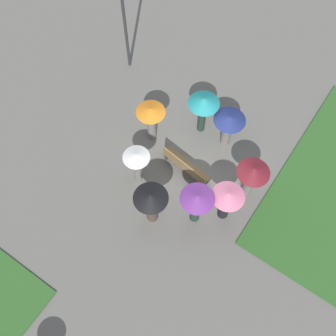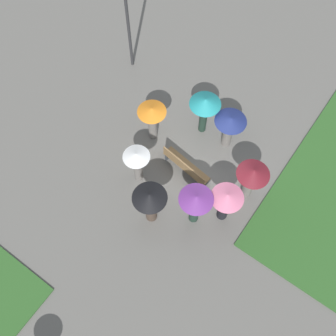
{
  "view_description": "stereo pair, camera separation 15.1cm",
  "coord_description": "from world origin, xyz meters",
  "px_view_note": "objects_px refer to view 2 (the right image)",
  "views": [
    {
      "loc": [
        -3.17,
        7.09,
        14.23
      ],
      "look_at": [
        0.67,
        1.49,
        0.77
      ],
      "focal_mm": 45.0,
      "sensor_mm": 36.0,
      "label": 1
    },
    {
      "loc": [
        -3.29,
        7.0,
        14.23
      ],
      "look_at": [
        0.67,
        1.49,
        0.77
      ],
      "focal_mm": 45.0,
      "sensor_mm": 36.0,
      "label": 2
    }
  ],
  "objects_px": {
    "crowd_person_pink": "(226,201)",
    "crowd_person_orange": "(152,116)",
    "crowd_person_teal": "(205,106)",
    "crowd_person_black": "(150,201)",
    "crowd_person_purple": "(196,203)",
    "crowd_person_navy": "(230,125)",
    "park_bench": "(185,166)",
    "lamp_post": "(127,10)",
    "crowd_person_maroon": "(252,177)",
    "crowd_person_white": "(137,161)"
  },
  "relations": [
    {
      "from": "park_bench",
      "to": "crowd_person_navy",
      "type": "relative_size",
      "value": 1.18
    },
    {
      "from": "crowd_person_teal",
      "to": "crowd_person_black",
      "type": "distance_m",
      "value": 4.16
    },
    {
      "from": "crowd_person_pink",
      "to": "crowd_person_orange",
      "type": "bearing_deg",
      "value": 156.69
    },
    {
      "from": "lamp_post",
      "to": "crowd_person_maroon",
      "type": "relative_size",
      "value": 2.49
    },
    {
      "from": "crowd_person_maroon",
      "to": "crowd_person_white",
      "type": "relative_size",
      "value": 1.05
    },
    {
      "from": "crowd_person_purple",
      "to": "lamp_post",
      "type": "bearing_deg",
      "value": -127.31
    },
    {
      "from": "crowd_person_pink",
      "to": "crowd_person_black",
      "type": "height_order",
      "value": "crowd_person_black"
    },
    {
      "from": "park_bench",
      "to": "crowd_person_teal",
      "type": "height_order",
      "value": "crowd_person_teal"
    },
    {
      "from": "crowd_person_teal",
      "to": "crowd_person_black",
      "type": "height_order",
      "value": "crowd_person_black"
    },
    {
      "from": "crowd_person_orange",
      "to": "park_bench",
      "type": "bearing_deg",
      "value": -165.88
    },
    {
      "from": "crowd_person_maroon",
      "to": "crowd_person_white",
      "type": "xyz_separation_m",
      "value": [
        3.58,
        1.75,
        -0.14
      ]
    },
    {
      "from": "lamp_post",
      "to": "crowd_person_navy",
      "type": "height_order",
      "value": "lamp_post"
    },
    {
      "from": "crowd_person_teal",
      "to": "crowd_person_pink",
      "type": "height_order",
      "value": "crowd_person_teal"
    },
    {
      "from": "crowd_person_orange",
      "to": "crowd_person_purple",
      "type": "relative_size",
      "value": 0.95
    },
    {
      "from": "lamp_post",
      "to": "crowd_person_teal",
      "type": "bearing_deg",
      "value": 166.67
    },
    {
      "from": "crowd_person_teal",
      "to": "crowd_person_purple",
      "type": "relative_size",
      "value": 1.01
    },
    {
      "from": "crowd_person_navy",
      "to": "park_bench",
      "type": "bearing_deg",
      "value": -150.68
    },
    {
      "from": "lamp_post",
      "to": "crowd_person_purple",
      "type": "height_order",
      "value": "lamp_post"
    },
    {
      "from": "crowd_person_purple",
      "to": "crowd_person_white",
      "type": "distance_m",
      "value": 2.57
    },
    {
      "from": "crowd_person_black",
      "to": "lamp_post",
      "type": "bearing_deg",
      "value": 131.88
    },
    {
      "from": "crowd_person_pink",
      "to": "crowd_person_orange",
      "type": "xyz_separation_m",
      "value": [
        3.97,
        -1.24,
        0.03
      ]
    },
    {
      "from": "crowd_person_black",
      "to": "crowd_person_orange",
      "type": "distance_m",
      "value": 3.37
    },
    {
      "from": "crowd_person_teal",
      "to": "crowd_person_white",
      "type": "distance_m",
      "value": 3.23
    },
    {
      "from": "crowd_person_teal",
      "to": "crowd_person_navy",
      "type": "height_order",
      "value": "crowd_person_teal"
    },
    {
      "from": "crowd_person_black",
      "to": "crowd_person_white",
      "type": "xyz_separation_m",
      "value": [
        1.32,
        -0.99,
        -0.15
      ]
    },
    {
      "from": "park_bench",
      "to": "crowd_person_pink",
      "type": "height_order",
      "value": "crowd_person_pink"
    },
    {
      "from": "crowd_person_navy",
      "to": "crowd_person_purple",
      "type": "bearing_deg",
      "value": -122.89
    },
    {
      "from": "crowd_person_purple",
      "to": "crowd_person_teal",
      "type": "bearing_deg",
      "value": -153.12
    },
    {
      "from": "crowd_person_maroon",
      "to": "park_bench",
      "type": "bearing_deg",
      "value": 158.66
    },
    {
      "from": "crowd_person_pink",
      "to": "crowd_person_purple",
      "type": "bearing_deg",
      "value": -144.23
    },
    {
      "from": "crowd_person_pink",
      "to": "crowd_person_black",
      "type": "bearing_deg",
      "value": -149.14
    },
    {
      "from": "crowd_person_pink",
      "to": "crowd_person_navy",
      "type": "height_order",
      "value": "crowd_person_pink"
    },
    {
      "from": "crowd_person_pink",
      "to": "crowd_person_navy",
      "type": "bearing_deg",
      "value": 113.45
    },
    {
      "from": "crowd_person_pink",
      "to": "crowd_person_maroon",
      "type": "height_order",
      "value": "crowd_person_maroon"
    },
    {
      "from": "lamp_post",
      "to": "crowd_person_white",
      "type": "bearing_deg",
      "value": 130.46
    },
    {
      "from": "crowd_person_black",
      "to": "crowd_person_white",
      "type": "bearing_deg",
      "value": 141.53
    },
    {
      "from": "crowd_person_teal",
      "to": "crowd_person_pink",
      "type": "xyz_separation_m",
      "value": [
        -2.59,
        2.61,
        -0.24
      ]
    },
    {
      "from": "crowd_person_pink",
      "to": "crowd_person_white",
      "type": "xyz_separation_m",
      "value": [
        3.33,
        0.52,
        -0.06
      ]
    },
    {
      "from": "park_bench",
      "to": "crowd_person_black",
      "type": "distance_m",
      "value": 2.35
    },
    {
      "from": "crowd_person_teal",
      "to": "crowd_person_navy",
      "type": "bearing_deg",
      "value": 6.75
    },
    {
      "from": "crowd_person_maroon",
      "to": "crowd_person_white",
      "type": "height_order",
      "value": "crowd_person_maroon"
    },
    {
      "from": "crowd_person_purple",
      "to": "crowd_person_navy",
      "type": "xyz_separation_m",
      "value": [
        0.73,
        -3.32,
        -0.21
      ]
    },
    {
      "from": "lamp_post",
      "to": "crowd_person_orange",
      "type": "xyz_separation_m",
      "value": [
        -2.89,
        2.39,
        -1.63
      ]
    },
    {
      "from": "crowd_person_orange",
      "to": "crowd_person_purple",
      "type": "xyz_separation_m",
      "value": [
        -3.21,
        1.92,
        0.1
      ]
    },
    {
      "from": "crowd_person_orange",
      "to": "crowd_person_navy",
      "type": "distance_m",
      "value": 2.85
    },
    {
      "from": "crowd_person_maroon",
      "to": "crowd_person_teal",
      "type": "bearing_deg",
      "value": 118.33
    },
    {
      "from": "lamp_post",
      "to": "crowd_person_pink",
      "type": "bearing_deg",
      "value": 152.15
    },
    {
      "from": "lamp_post",
      "to": "crowd_person_navy",
      "type": "bearing_deg",
      "value": 169.61
    },
    {
      "from": "crowd_person_black",
      "to": "crowd_person_purple",
      "type": "bearing_deg",
      "value": 32.0
    },
    {
      "from": "crowd_person_orange",
      "to": "crowd_person_purple",
      "type": "distance_m",
      "value": 3.74
    }
  ]
}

